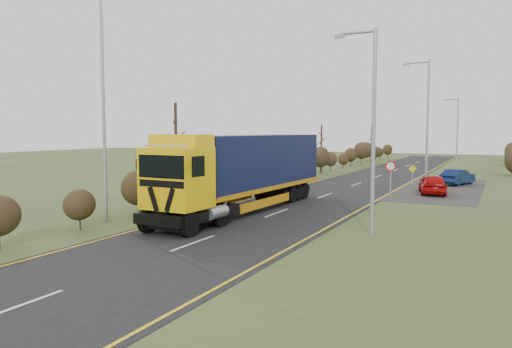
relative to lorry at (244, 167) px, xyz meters
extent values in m
plane|color=#37491F|center=(1.86, -3.81, -2.42)|extent=(160.00, 160.00, 0.00)
cube|color=black|center=(1.86, 6.19, -2.41)|extent=(8.00, 120.00, 0.02)
cube|color=#2B2926|center=(8.36, 16.19, -2.41)|extent=(6.00, 18.00, 0.02)
cube|color=gold|center=(-1.84, 6.19, -2.39)|extent=(0.12, 116.00, 0.01)
cube|color=gold|center=(5.56, 6.19, -2.39)|extent=(0.12, 116.00, 0.01)
cube|color=silver|center=(1.86, -15.81, -2.39)|extent=(0.12, 3.00, 0.01)
cube|color=silver|center=(1.86, -7.81, -2.39)|extent=(0.12, 3.00, 0.01)
cube|color=silver|center=(1.86, 0.19, -2.39)|extent=(0.12, 3.00, 0.01)
cube|color=silver|center=(1.86, 8.19, -2.39)|extent=(0.12, 3.00, 0.01)
cube|color=silver|center=(1.86, 16.19, -2.39)|extent=(0.12, 3.00, 0.01)
cube|color=silver|center=(1.86, 24.19, -2.39)|extent=(0.12, 3.00, 0.01)
cube|color=silver|center=(1.86, 32.19, -2.39)|extent=(0.12, 3.00, 0.01)
cube|color=silver|center=(1.86, 40.19, -2.39)|extent=(0.12, 3.00, 0.01)
cube|color=silver|center=(1.86, 48.19, -2.39)|extent=(0.12, 3.00, 0.01)
cube|color=silver|center=(1.86, 56.19, -2.39)|extent=(0.12, 3.00, 0.01)
ellipsoid|color=#2E2114|center=(-4.15, -7.81, -1.28)|extent=(1.21, 1.57, 1.39)
ellipsoid|color=#2E2114|center=(-4.14, -3.81, -0.93)|extent=(1.58, 2.06, 1.82)
ellipsoid|color=#2E2114|center=(-4.12, 0.19, -0.58)|extent=(1.96, 2.55, 2.25)
ellipsoid|color=#2E2114|center=(-4.17, 4.19, -0.70)|extent=(1.83, 2.38, 2.10)
ellipsoid|color=#2E2114|center=(-4.09, 8.19, -1.13)|extent=(1.37, 1.78, 1.57)
ellipsoid|color=#2E2114|center=(-4.20, 12.19, -1.29)|extent=(1.20, 1.56, 1.38)
ellipsoid|color=#2E2114|center=(-4.06, 16.19, -0.96)|extent=(1.55, 2.02, 1.78)
ellipsoid|color=#2E2114|center=(-4.23, 20.19, -0.59)|extent=(1.95, 2.53, 2.24)
ellipsoid|color=#2E2114|center=(-4.03, 24.19, -0.68)|extent=(1.85, 2.41, 2.13)
ellipsoid|color=#2E2114|center=(-4.26, 28.19, -1.11)|extent=(1.40, 1.81, 1.61)
ellipsoid|color=#2E2114|center=(-4.01, 32.19, -1.30)|extent=(1.19, 1.55, 1.37)
ellipsoid|color=#2E2114|center=(-4.28, 36.19, -0.99)|extent=(1.52, 1.97, 1.75)
ellipsoid|color=#2E2114|center=(-3.98, 40.19, -0.60)|extent=(1.93, 2.51, 2.22)
ellipsoid|color=#2E2114|center=(-4.31, 44.19, -0.66)|extent=(1.88, 2.44, 2.16)
ellipsoid|color=#2E2114|center=(-3.96, 48.19, -1.08)|extent=(1.43, 1.85, 1.64)
ellipsoid|color=#2E2114|center=(-4.33, 52.19, -1.30)|extent=(1.19, 1.55, 1.37)
ellipsoid|color=#2E2114|center=(-3.94, 56.19, -1.02)|extent=(1.49, 1.93, 1.71)
cylinder|color=#36211B|center=(-4.64, 0.19, 0.61)|extent=(0.18, 0.18, 6.05)
cylinder|color=#36211B|center=(-4.64, 26.19, 0.11)|extent=(0.18, 0.18, 5.06)
cylinder|color=#36211B|center=(-4.64, 48.19, 0.16)|extent=(0.18, 0.18, 5.15)
cube|color=black|center=(0.00, -5.32, -1.71)|extent=(2.63, 4.76, 0.46)
cube|color=#E8B80A|center=(0.00, -6.23, -0.04)|extent=(2.62, 2.33, 2.63)
cube|color=black|center=(0.00, -7.29, -1.86)|extent=(2.53, 0.23, 0.56)
cube|color=black|center=(-0.43, -7.35, -0.85)|extent=(0.61, 0.05, 1.09)
cube|color=black|center=(0.43, -7.35, -0.85)|extent=(0.61, 0.05, 1.09)
cube|color=black|center=(0.00, -7.32, 0.52)|extent=(2.38, 0.16, 0.96)
cube|color=black|center=(0.00, -7.35, -0.19)|extent=(2.33, 0.13, 0.28)
cube|color=#E8B80A|center=(0.00, -5.87, 1.56)|extent=(2.59, 1.52, 0.57)
cylinder|color=silver|center=(0.00, -7.09, 1.38)|extent=(2.23, 0.16, 0.06)
cube|color=black|center=(-1.45, -7.09, 0.57)|extent=(0.09, 0.12, 0.46)
cube|color=black|center=(1.45, -7.09, 0.57)|extent=(0.09, 0.12, 0.46)
cylinder|color=gray|center=(-1.16, -4.91, -1.66)|extent=(0.62, 1.34, 0.57)
cylinder|color=gray|center=(1.16, -4.91, -1.66)|extent=(0.62, 1.34, 0.57)
cube|color=#CA830E|center=(0.00, 1.26, -1.17)|extent=(3.08, 12.85, 0.24)
cube|color=black|center=(0.00, 1.26, 0.34)|extent=(3.04, 12.45, 2.78)
cube|color=#0D1039|center=(0.00, 7.46, 0.34)|extent=(2.51, 0.17, 2.78)
cube|color=#0D1039|center=(0.00, -4.93, 0.34)|extent=(2.51, 0.17, 2.78)
cube|color=black|center=(0.00, 5.11, -1.76)|extent=(2.48, 3.74, 0.35)
cube|color=#CA830E|center=(-1.24, 0.25, -1.86)|extent=(0.29, 5.57, 0.46)
cube|color=#CA830E|center=(1.24, 0.25, -1.86)|extent=(0.29, 5.57, 0.46)
cylinder|color=black|center=(-1.06, -6.94, -1.89)|extent=(0.37, 1.07, 1.05)
cylinder|color=black|center=(1.06, -6.94, -1.89)|extent=(0.37, 1.07, 1.05)
cylinder|color=black|center=(-1.06, -4.41, -1.89)|extent=(0.37, 1.07, 1.05)
cylinder|color=black|center=(1.06, -4.41, -1.89)|extent=(0.37, 1.07, 1.05)
cylinder|color=black|center=(-1.06, 4.20, -1.89)|extent=(0.37, 1.07, 1.05)
cylinder|color=black|center=(1.06, 4.20, -1.89)|extent=(0.37, 1.07, 1.05)
cylinder|color=black|center=(-1.06, 5.21, -1.89)|extent=(0.37, 1.07, 1.05)
cylinder|color=black|center=(1.06, 5.21, -1.89)|extent=(0.37, 1.07, 1.05)
cylinder|color=black|center=(-1.06, 6.22, -1.89)|extent=(0.37, 1.07, 1.05)
cylinder|color=black|center=(1.06, 6.22, -1.89)|extent=(0.37, 1.07, 1.05)
imported|color=#AD0808|center=(8.25, 12.45, -1.71)|extent=(2.49, 4.41, 1.42)
imported|color=#0B193F|center=(9.32, 19.54, -1.78)|extent=(2.60, 4.11, 1.28)
cylinder|color=#979A9C|center=(7.66, -2.82, 1.92)|extent=(0.18, 0.18, 8.68)
cylinder|color=#979A9C|center=(6.89, -2.82, 6.12)|extent=(1.54, 0.12, 0.12)
cube|color=#979A9C|center=(6.12, -2.82, 6.02)|extent=(0.43, 0.17, 0.14)
cylinder|color=#979A9C|center=(7.21, 16.85, 2.50)|extent=(0.18, 0.18, 9.83)
cylinder|color=#979A9C|center=(6.34, 16.85, 7.25)|extent=(1.75, 0.12, 0.12)
cube|color=#979A9C|center=(5.46, 16.85, 7.14)|extent=(0.49, 0.20, 0.15)
cylinder|color=#979A9C|center=(7.36, 42.46, 1.77)|extent=(0.18, 0.18, 8.38)
cylinder|color=#979A9C|center=(6.62, 42.46, 5.82)|extent=(1.49, 0.12, 0.12)
cube|color=#979A9C|center=(5.87, 42.46, 5.73)|extent=(0.42, 0.17, 0.13)
cylinder|color=#979A9C|center=(-4.61, -5.68, 3.27)|extent=(0.16, 0.16, 11.37)
cylinder|color=#979A9C|center=(6.06, 8.97, -1.37)|extent=(0.08, 0.08, 2.10)
cylinder|color=red|center=(6.06, 8.94, -0.32)|extent=(0.67, 0.04, 0.67)
cylinder|color=white|center=(6.06, 8.92, -0.32)|extent=(0.50, 0.02, 0.50)
cylinder|color=#979A9C|center=(6.06, 17.66, -1.79)|extent=(0.08, 0.08, 1.26)
cube|color=yellow|center=(6.06, 17.61, -1.07)|extent=(0.64, 0.04, 0.64)
camera|label=1|loc=(12.63, -23.91, 2.01)|focal=35.00mm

